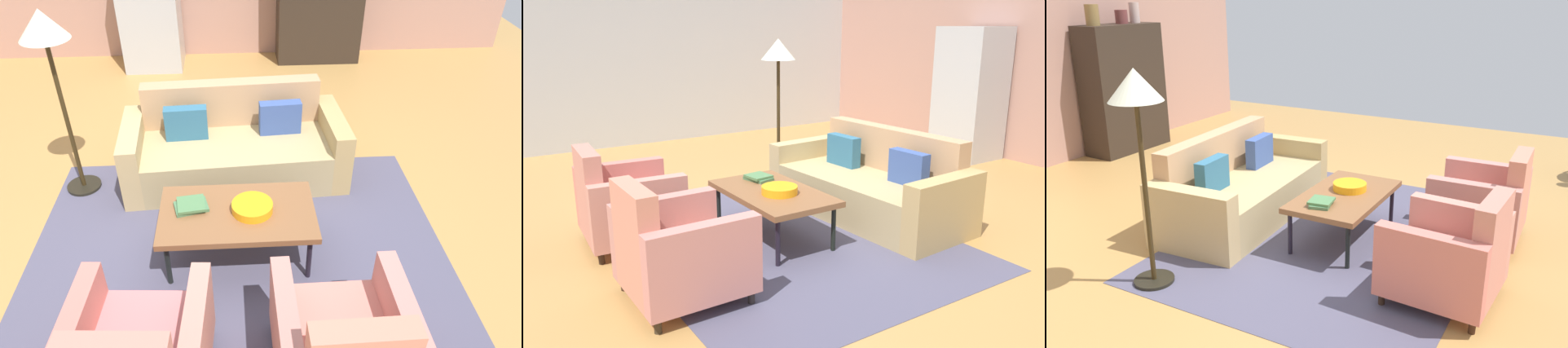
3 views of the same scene
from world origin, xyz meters
TOP-DOWN VIEW (x-y plane):
  - ground_plane at (0.00, 0.00)m, footprint 10.57×10.57m
  - wall_left at (-4.40, 0.00)m, footprint 0.12×7.58m
  - area_rug at (0.20, -0.61)m, footprint 3.40×2.60m
  - couch at (0.20, 0.52)m, footprint 2.15×1.02m
  - coffee_table at (0.20, -0.66)m, footprint 1.20×0.70m
  - armchair_left at (-0.40, -1.83)m, footprint 0.85×0.85m
  - armchair_right at (0.80, -1.83)m, footprint 0.81×0.81m
  - fruit_bowl at (0.32, -0.66)m, footprint 0.32×0.32m
  - book_stack at (-0.15, -0.60)m, footprint 0.28×0.23m
  - refrigerator at (-0.92, 3.34)m, footprint 0.80×0.73m
  - floor_lamp at (-1.28, 0.34)m, footprint 0.40×0.40m

SIDE VIEW (x-z plane):
  - ground_plane at x=0.00m, z-range 0.00..0.00m
  - area_rug at x=0.20m, z-range 0.00..0.01m
  - couch at x=0.20m, z-range -0.14..0.72m
  - armchair_left at x=-0.40m, z-range -0.10..0.78m
  - armchair_right at x=0.80m, z-range -0.10..0.78m
  - coffee_table at x=0.20m, z-range 0.19..0.64m
  - book_stack at x=-0.15m, z-range 0.45..0.50m
  - fruit_bowl at x=0.32m, z-range 0.45..0.52m
  - refrigerator at x=-0.92m, z-range 0.00..1.85m
  - wall_left at x=-4.40m, z-range 0.00..2.80m
  - floor_lamp at x=-1.28m, z-range 0.58..2.30m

